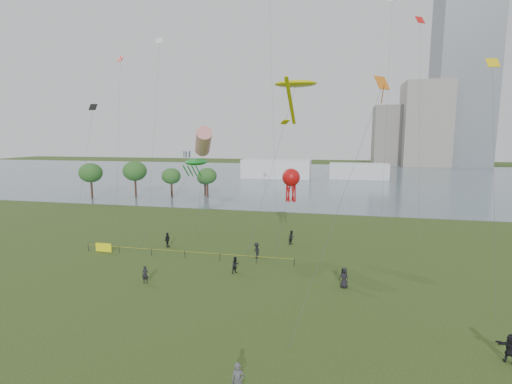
% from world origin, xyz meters
% --- Properties ---
extents(ground_plane, '(400.00, 400.00, 0.00)m').
position_xyz_m(ground_plane, '(0.00, 0.00, 0.00)').
color(ground_plane, '#233812').
extents(lake, '(400.00, 120.00, 0.08)m').
position_xyz_m(lake, '(0.00, 100.00, 0.02)').
color(lake, slate).
rests_on(lake, ground_plane).
extents(tower, '(24.00, 24.00, 120.00)m').
position_xyz_m(tower, '(62.00, 168.00, 60.00)').
color(tower, slate).
rests_on(tower, ground_plane).
extents(building_mid, '(20.00, 20.00, 38.00)m').
position_xyz_m(building_mid, '(46.00, 162.00, 19.00)').
color(building_mid, gray).
rests_on(building_mid, ground_plane).
extents(building_low, '(16.00, 18.00, 28.00)m').
position_xyz_m(building_low, '(32.00, 168.00, 14.00)').
color(building_low, slate).
rests_on(building_low, ground_plane).
extents(pavilion_left, '(22.00, 8.00, 6.00)m').
position_xyz_m(pavilion_left, '(-12.00, 95.00, 3.00)').
color(pavilion_left, white).
rests_on(pavilion_left, ground_plane).
extents(pavilion_right, '(18.00, 7.00, 5.00)m').
position_xyz_m(pavilion_right, '(14.00, 98.00, 2.50)').
color(pavilion_right, silver).
rests_on(pavilion_right, ground_plane).
extents(trees, '(28.41, 13.27, 7.98)m').
position_xyz_m(trees, '(-32.81, 50.01, 5.20)').
color(trees, '#352118').
rests_on(trees, ground_plane).
extents(fence, '(24.07, 0.07, 1.05)m').
position_xyz_m(fence, '(-14.72, 12.86, 0.55)').
color(fence, black).
rests_on(fence, ground_plane).
extents(kite_flyer, '(0.75, 0.56, 1.88)m').
position_xyz_m(kite_flyer, '(2.85, -7.16, 0.94)').
color(kite_flyer, '#505157').
rests_on(kite_flyer, ground_plane).
extents(spectator_a, '(0.97, 1.01, 1.64)m').
position_xyz_m(spectator_a, '(-1.96, 9.67, 0.82)').
color(spectator_a, black).
rests_on(spectator_a, ground_plane).
extents(spectator_b, '(1.19, 1.27, 1.73)m').
position_xyz_m(spectator_b, '(-0.95, 14.55, 0.86)').
color(spectator_b, black).
rests_on(spectator_b, ground_plane).
extents(spectator_c, '(0.52, 1.09, 1.80)m').
position_xyz_m(spectator_c, '(-12.29, 16.27, 0.90)').
color(spectator_c, black).
rests_on(spectator_c, ground_plane).
extents(spectator_d, '(1.06, 0.98, 1.82)m').
position_xyz_m(spectator_d, '(8.27, 8.36, 0.91)').
color(spectator_d, black).
rests_on(spectator_d, ground_plane).
extents(spectator_e, '(1.67, 1.30, 1.77)m').
position_xyz_m(spectator_e, '(17.60, -0.85, 0.88)').
color(spectator_e, black).
rests_on(spectator_e, ground_plane).
extents(spectator_f, '(0.64, 0.49, 1.57)m').
position_xyz_m(spectator_f, '(-9.28, 5.52, 0.79)').
color(spectator_f, black).
rests_on(spectator_f, ground_plane).
extents(spectator_g, '(0.98, 1.05, 1.73)m').
position_xyz_m(spectator_g, '(2.16, 20.69, 0.86)').
color(spectator_g, black).
rests_on(spectator_g, ground_plane).
extents(kite_stingray, '(6.64, 9.96, 19.37)m').
position_xyz_m(kite_stingray, '(2.55, 18.70, 18.90)').
color(kite_stingray, '#3F3F42').
extents(kite_windsock, '(4.37, 7.19, 14.55)m').
position_xyz_m(kite_windsock, '(-9.74, 22.28, 12.54)').
color(kite_windsock, '#3F3F42').
extents(kite_creature, '(6.35, 9.36, 10.45)m').
position_xyz_m(kite_creature, '(-10.14, 20.80, 9.98)').
color(kite_creature, '#3F3F42').
extents(kite_octopus, '(2.09, 8.23, 9.50)m').
position_xyz_m(kite_octopus, '(2.14, 19.38, 8.37)').
color(kite_octopus, '#3F3F42').
extents(kite_delta, '(6.70, 12.18, 18.11)m').
position_xyz_m(kite_delta, '(10.42, 8.66, 16.38)').
color(kite_delta, '#3F3F42').
extents(small_kites, '(40.60, 15.75, 15.07)m').
position_xyz_m(small_kites, '(-1.61, 18.23, 23.75)').
color(small_kites, white).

